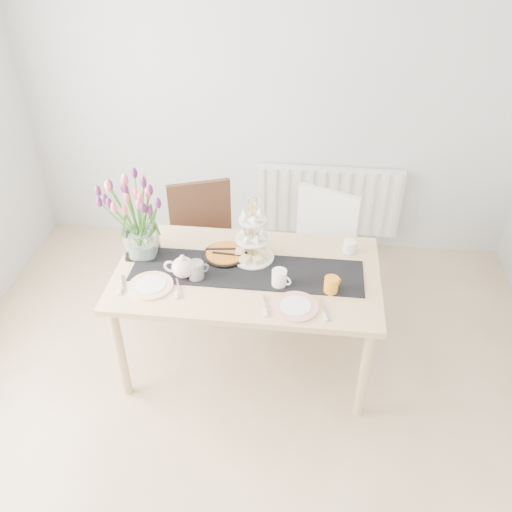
# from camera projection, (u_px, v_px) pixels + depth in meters

# --- Properties ---
(room_shell) EXTENTS (4.50, 4.50, 4.50)m
(room_shell) POSITION_uv_depth(u_px,v_px,m) (224.00, 280.00, 2.34)
(room_shell) COLOR tan
(room_shell) RESTS_ON ground
(radiator) EXTENTS (1.20, 0.08, 0.60)m
(radiator) POSITION_uv_depth(u_px,v_px,m) (328.00, 201.00, 4.55)
(radiator) COLOR white
(radiator) RESTS_ON room_shell
(dining_table) EXTENTS (1.60, 0.90, 0.75)m
(dining_table) POSITION_uv_depth(u_px,v_px,m) (247.00, 281.00, 3.33)
(dining_table) COLOR tan
(dining_table) RESTS_ON ground
(chair_brown) EXTENTS (0.59, 0.59, 0.92)m
(chair_brown) POSITION_uv_depth(u_px,v_px,m) (204.00, 237.00, 3.96)
(chair_brown) COLOR #331D12
(chair_brown) RESTS_ON ground
(chair_white) EXTENTS (0.60, 0.60, 0.92)m
(chair_white) POSITION_uv_depth(u_px,v_px,m) (319.00, 245.00, 3.87)
(chair_white) COLOR white
(chair_white) RESTS_ON ground
(table_runner) EXTENTS (1.40, 0.35, 0.01)m
(table_runner) POSITION_uv_depth(u_px,v_px,m) (247.00, 271.00, 3.28)
(table_runner) COLOR black
(table_runner) RESTS_ON dining_table
(tulip_vase) EXTENTS (0.65, 0.65, 0.56)m
(tulip_vase) POSITION_uv_depth(u_px,v_px,m) (136.00, 205.00, 3.21)
(tulip_vase) COLOR silver
(tulip_vase) RESTS_ON dining_table
(cake_stand) EXTENTS (0.27, 0.27, 0.39)m
(cake_stand) POSITION_uv_depth(u_px,v_px,m) (253.00, 244.00, 3.32)
(cake_stand) COLOR gold
(cake_stand) RESTS_ON dining_table
(teapot) EXTENTS (0.22, 0.18, 0.15)m
(teapot) POSITION_uv_depth(u_px,v_px,m) (183.00, 267.00, 3.20)
(teapot) COLOR white
(teapot) RESTS_ON dining_table
(cream_jug) EXTENTS (0.10, 0.10, 0.08)m
(cream_jug) POSITION_uv_depth(u_px,v_px,m) (349.00, 247.00, 3.42)
(cream_jug) COLOR white
(cream_jug) RESTS_ON dining_table
(tart_tin) EXTENTS (0.28, 0.28, 0.03)m
(tart_tin) POSITION_uv_depth(u_px,v_px,m) (226.00, 254.00, 3.39)
(tart_tin) COLOR black
(tart_tin) RESTS_ON dining_table
(mug_grey) EXTENTS (0.13, 0.13, 0.11)m
(mug_grey) POSITION_uv_depth(u_px,v_px,m) (196.00, 270.00, 3.20)
(mug_grey) COLOR gray
(mug_grey) RESTS_ON dining_table
(mug_white) EXTENTS (0.12, 0.12, 0.11)m
(mug_white) POSITION_uv_depth(u_px,v_px,m) (279.00, 278.00, 3.14)
(mug_white) COLOR white
(mug_white) RESTS_ON dining_table
(mug_orange) EXTENTS (0.12, 0.12, 0.10)m
(mug_orange) POSITION_uv_depth(u_px,v_px,m) (331.00, 285.00, 3.10)
(mug_orange) COLOR orange
(mug_orange) RESTS_ON dining_table
(plate_left) EXTENTS (0.34, 0.34, 0.01)m
(plate_left) POSITION_uv_depth(u_px,v_px,m) (151.00, 286.00, 3.16)
(plate_left) COLOR white
(plate_left) RESTS_ON dining_table
(plate_right) EXTENTS (0.32, 0.32, 0.01)m
(plate_right) POSITION_uv_depth(u_px,v_px,m) (296.00, 307.00, 3.01)
(plate_right) COLOR white
(plate_right) RESTS_ON dining_table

